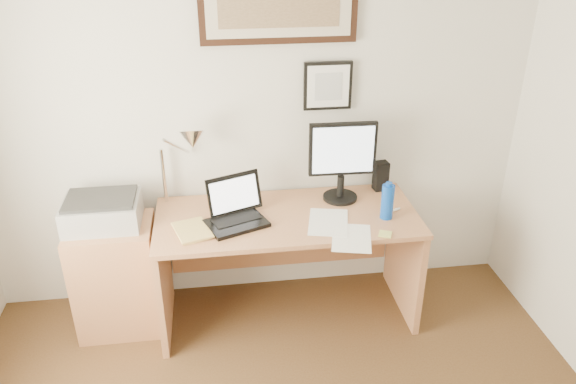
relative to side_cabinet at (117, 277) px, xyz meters
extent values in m
cube|color=silver|center=(0.92, 0.32, 0.89)|extent=(3.50, 0.02, 2.50)
cube|color=#AE7049|center=(0.00, 0.00, 0.00)|extent=(0.50, 0.40, 0.73)
cylinder|color=#0D44B3|center=(1.66, -0.16, 0.49)|extent=(0.08, 0.08, 0.22)
cylinder|color=#0D44B3|center=(1.66, -0.16, 0.61)|extent=(0.04, 0.04, 0.02)
cube|color=black|center=(1.73, 0.22, 0.48)|extent=(0.10, 0.09, 0.20)
cube|color=white|center=(1.40, -0.36, 0.39)|extent=(0.29, 0.35, 0.00)
cube|color=white|center=(1.30, -0.17, 0.39)|extent=(0.30, 0.37, 0.00)
cube|color=#D7DC68|center=(1.60, -0.35, 0.39)|extent=(0.09, 0.09, 0.01)
cylinder|color=white|center=(1.71, -0.10, 0.39)|extent=(0.14, 0.06, 0.02)
imported|color=#DAB966|center=(0.41, -0.20, 0.39)|extent=(0.25, 0.30, 0.02)
cube|color=#AE7049|center=(1.07, -0.05, 0.37)|extent=(1.60, 0.70, 0.03)
cube|color=#AE7049|center=(0.29, -0.05, -0.01)|extent=(0.04, 0.65, 0.72)
cube|color=#AE7049|center=(1.85, -0.05, -0.01)|extent=(0.04, 0.65, 0.72)
cube|color=#AE7049|center=(1.07, 0.28, 0.09)|extent=(1.50, 0.03, 0.55)
cube|color=black|center=(0.76, -0.12, 0.40)|extent=(0.40, 0.35, 0.02)
cube|color=black|center=(0.76, -0.09, 0.41)|extent=(0.31, 0.22, 0.00)
cube|color=black|center=(0.76, 0.01, 0.52)|extent=(0.34, 0.19, 0.23)
cube|color=white|center=(0.76, 0.00, 0.53)|extent=(0.30, 0.16, 0.18)
cylinder|color=black|center=(1.44, 0.13, 0.40)|extent=(0.22, 0.22, 0.02)
cylinder|color=black|center=(1.44, 0.13, 0.48)|extent=(0.04, 0.04, 0.14)
cube|color=black|center=(1.44, 0.12, 0.74)|extent=(0.42, 0.05, 0.34)
cube|color=silver|center=(1.44, 0.10, 0.74)|extent=(0.38, 0.01, 0.30)
cube|color=#9E9EA1|center=(-0.03, 0.03, 0.44)|extent=(0.44, 0.34, 0.16)
cube|color=#2E2E2E|center=(-0.03, 0.03, 0.54)|extent=(0.40, 0.30, 0.02)
cylinder|color=silver|center=(0.33, 0.24, 0.56)|extent=(0.02, 0.02, 0.36)
cylinder|color=silver|center=(0.43, 0.18, 0.78)|extent=(0.15, 0.23, 0.19)
cone|color=silver|center=(0.53, 0.12, 0.84)|extent=(0.16, 0.18, 0.15)
cube|color=black|center=(1.07, 0.30, 1.58)|extent=(0.92, 0.03, 0.47)
cube|color=beige|center=(1.07, 0.28, 1.58)|extent=(0.84, 0.01, 0.39)
cube|color=brown|center=(1.07, 0.27, 1.58)|extent=(0.70, 0.00, 0.28)
cube|color=black|center=(1.37, 0.30, 1.08)|extent=(0.30, 0.02, 0.30)
cube|color=white|center=(1.37, 0.28, 1.08)|extent=(0.26, 0.00, 0.26)
cube|color=#B0B5BA|center=(1.37, 0.28, 1.08)|extent=(0.17, 0.00, 0.17)
camera|label=1|loc=(0.67, -3.01, 2.06)|focal=35.00mm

